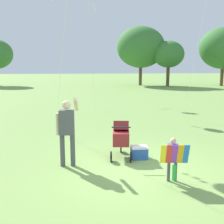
{
  "coord_description": "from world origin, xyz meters",
  "views": [
    {
      "loc": [
        -1.22,
        -6.33,
        2.6
      ],
      "look_at": [
        -0.47,
        0.9,
        1.3
      ],
      "focal_mm": 44.61,
      "sensor_mm": 36.0,
      "label": 1
    }
  ],
  "objects_px": {
    "cooler_box": "(139,152)",
    "person_adult_flyer": "(67,127)",
    "stroller": "(121,136)",
    "child_with_butterfly_kite": "(173,156)"
  },
  "relations": [
    {
      "from": "child_with_butterfly_kite",
      "to": "person_adult_flyer",
      "type": "xyz_separation_m",
      "value": [
        -2.34,
        1.21,
        0.41
      ]
    },
    {
      "from": "child_with_butterfly_kite",
      "to": "cooler_box",
      "type": "xyz_separation_m",
      "value": [
        -0.43,
        1.56,
        -0.42
      ]
    },
    {
      "from": "person_adult_flyer",
      "to": "cooler_box",
      "type": "bearing_deg",
      "value": 10.34
    },
    {
      "from": "child_with_butterfly_kite",
      "to": "cooler_box",
      "type": "bearing_deg",
      "value": 105.26
    },
    {
      "from": "child_with_butterfly_kite",
      "to": "cooler_box",
      "type": "distance_m",
      "value": 1.67
    },
    {
      "from": "stroller",
      "to": "person_adult_flyer",
      "type": "bearing_deg",
      "value": -159.39
    },
    {
      "from": "person_adult_flyer",
      "to": "cooler_box",
      "type": "relative_size",
      "value": 3.91
    },
    {
      "from": "cooler_box",
      "to": "person_adult_flyer",
      "type": "bearing_deg",
      "value": -169.66
    },
    {
      "from": "child_with_butterfly_kite",
      "to": "stroller",
      "type": "xyz_separation_m",
      "value": [
        -0.9,
        1.75,
        0.01
      ]
    },
    {
      "from": "cooler_box",
      "to": "stroller",
      "type": "bearing_deg",
      "value": 158.3
    }
  ]
}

